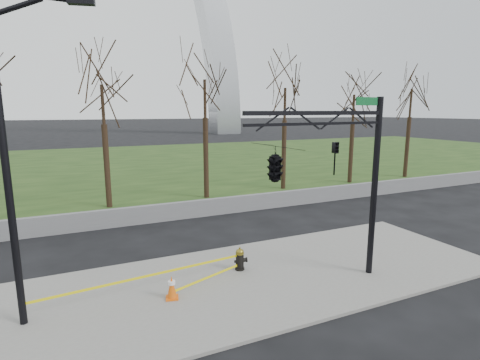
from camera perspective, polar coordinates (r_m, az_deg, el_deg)
name	(u,v)px	position (r m, az deg, el deg)	size (l,w,h in m)	color
ground	(247,282)	(12.71, 1.01, -15.37)	(500.00, 500.00, 0.00)	black
sidewalk	(247,281)	(12.69, 1.01, -15.17)	(18.00, 6.00, 0.10)	slate
grass_strip	(123,164)	(40.98, -17.45, 2.34)	(120.00, 40.00, 0.06)	#1D3714
guardrail	(180,211)	(19.64, -9.16, -4.65)	(60.00, 0.30, 0.90)	#59595B
tree_row	(158,136)	(22.86, -12.53, 6.57)	(45.68, 4.00, 8.12)	black
fire_hydrant	(240,259)	(13.21, 0.02, -12.08)	(0.51, 0.33, 0.81)	black
traffic_cone	(172,287)	(11.55, -10.42, -15.86)	(0.44, 0.44, 0.71)	#DA550B
street_light	(14,148)	(10.45, -31.36, 4.27)	(2.35, 0.78, 8.21)	black
traffic_signal_mast	(297,162)	(10.58, 8.80, 2.76)	(5.09, 2.52, 6.00)	black
caution_tape	(166,276)	(12.06, -11.24, -14.30)	(6.52, 1.01, 0.42)	yellow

